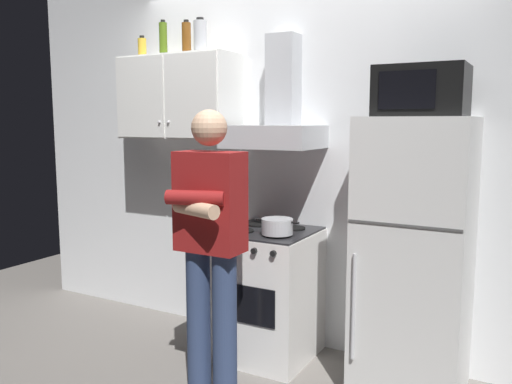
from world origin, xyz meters
The scene contains 13 objects.
ground_plane centered at (0.00, 0.00, 0.00)m, with size 7.00×7.00×0.00m, color slate.
back_wall_tiled centered at (0.00, 0.60, 1.35)m, with size 4.80×0.10×2.70m, color white.
upper_cabinet centered at (-0.85, 0.37, 1.75)m, with size 0.90×0.37×0.60m.
stove_oven centered at (-0.05, 0.25, 0.43)m, with size 0.60×0.62×0.87m.
range_hood centered at (-0.05, 0.38, 1.60)m, with size 0.60×0.44×0.75m.
refrigerator centered at (0.90, 0.25, 0.80)m, with size 0.60×0.62×1.60m.
microwave centered at (0.90, 0.27, 1.74)m, with size 0.48×0.37×0.28m.
person_standing centered at (-0.10, -0.36, 0.90)m, with size 0.38×0.33×1.64m.
cooking_pot centered at (0.08, 0.13, 0.92)m, with size 0.30×0.20×0.10m.
bottle_beer_brown centered at (-0.81, 0.42, 2.17)m, with size 0.07×0.07×0.25m.
bottle_olive_oil centered at (-0.97, 0.35, 2.17)m, with size 0.06×0.06×0.25m.
bottle_spice_jar centered at (-1.17, 0.36, 2.12)m, with size 0.06×0.06×0.16m.
bottle_canister_steel centered at (-0.64, 0.35, 2.16)m, with size 0.09×0.09×0.24m.
Camera 1 is at (1.52, -2.76, 1.57)m, focal length 36.80 mm.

